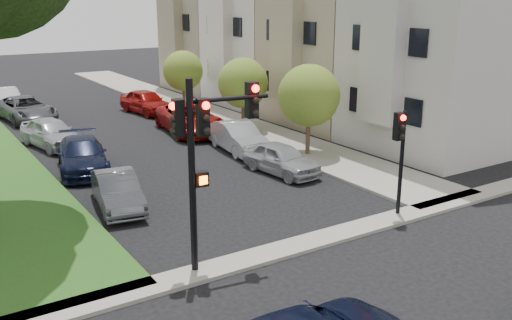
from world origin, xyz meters
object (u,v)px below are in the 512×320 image
small_tree_a (309,96)px  car_parked_2 (190,119)px  small_tree_c (183,71)px  car_parked_1 (238,137)px  traffic_signal_secondary (400,145)px  car_parked_0 (281,159)px  traffic_signal_main (205,141)px  car_parked_9 (7,98)px  car_parked_8 (26,109)px  car_parked_6 (82,155)px  car_parked_7 (51,133)px  car_parked_5 (117,191)px  small_tree_b (243,83)px  car_parked_3 (146,102)px

small_tree_a → car_parked_2: 8.14m
small_tree_c → car_parked_1: (-2.36, -11.04, -1.92)m
traffic_signal_secondary → car_parked_1: bearing=90.7°
car_parked_0 → car_parked_2: bearing=83.3°
traffic_signal_main → traffic_signal_secondary: 7.42m
small_tree_a → car_parked_9: 23.10m
car_parked_8 → car_parked_6: bearing=-97.6°
small_tree_c → car_parked_0: small_tree_c is taller
car_parked_7 → car_parked_8: same height
car_parked_6 → car_parked_7: car_parked_7 is taller
traffic_signal_main → car_parked_6: size_ratio=1.10×
traffic_signal_secondary → car_parked_8: (-7.44, 23.54, -1.85)m
car_parked_9 → car_parked_5: bearing=-93.3°
traffic_signal_main → traffic_signal_secondary: (7.34, -0.04, -1.13)m
traffic_signal_secondary → car_parked_9: size_ratio=0.89×
car_parked_1 → car_parked_2: size_ratio=0.76×
traffic_signal_main → car_parked_2: (6.97, 15.28, -2.93)m
small_tree_b → small_tree_c: (0.00, 7.63, -0.14)m
traffic_signal_main → car_parked_6: traffic_signal_main is taller
car_parked_2 → car_parked_9: 15.21m
small_tree_b → car_parked_8: bearing=134.9°
traffic_signal_main → car_parked_6: 11.65m
small_tree_a → car_parked_6: size_ratio=0.89×
traffic_signal_secondary → car_parked_7: 18.06m
car_parked_6 → small_tree_b: bearing=26.5°
car_parked_7 → car_parked_8: 7.31m
car_parked_3 → car_parked_8: size_ratio=0.84×
small_tree_c → car_parked_1: small_tree_c is taller
car_parked_1 → traffic_signal_secondary: bearing=-83.0°
small_tree_a → car_parked_9: (-9.91, 20.75, -2.24)m
car_parked_0 → car_parked_2: 9.05m
car_parked_9 → car_parked_0: bearing=-75.0°
car_parked_2 → car_parked_1: bearing=-80.1°
small_tree_a → car_parked_1: 4.10m
small_tree_c → car_parked_3: bearing=172.6°
car_parked_8 → car_parked_7: bearing=-99.1°
small_tree_a → car_parked_3: 14.29m
small_tree_b → car_parked_0: small_tree_b is taller
car_parked_1 → car_parked_9: bearing=118.7°
car_parked_3 → car_parked_8: car_parked_3 is taller
car_parked_2 → car_parked_8: bearing=137.8°
small_tree_b → car_parked_0: bearing=-109.6°
small_tree_a → car_parked_8: (-9.68, 15.63, -2.18)m
traffic_signal_main → car_parked_2: bearing=65.5°
car_parked_2 → car_parked_3: car_parked_2 is taller
traffic_signal_main → car_parked_9: bearing=90.7°
car_parked_5 → small_tree_b: bearing=47.4°
car_parked_5 → car_parked_6: size_ratio=0.81×
small_tree_a → small_tree_b: size_ratio=1.05×
car_parked_5 → car_parked_7: size_ratio=0.90×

